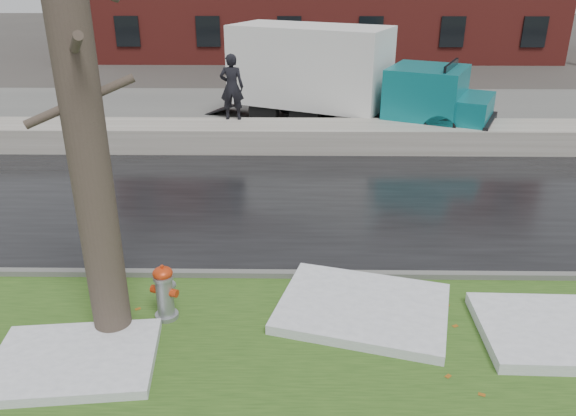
{
  "coord_description": "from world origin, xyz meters",
  "views": [
    {
      "loc": [
        0.18,
        -7.66,
        5.14
      ],
      "look_at": [
        0.04,
        1.85,
        1.0
      ],
      "focal_mm": 35.0,
      "sensor_mm": 36.0,
      "label": 1
    }
  ],
  "objects_px": {
    "worker": "(232,87)",
    "box_truck": "(339,76)",
    "tree": "(81,107)",
    "fire_hydrant": "(165,290)"
  },
  "relations": [
    {
      "from": "fire_hydrant",
      "to": "worker",
      "type": "xyz_separation_m",
      "value": [
        0.07,
        9.58,
        1.2
      ]
    },
    {
      "from": "box_truck",
      "to": "tree",
      "type": "bearing_deg",
      "value": -84.58
    },
    {
      "from": "tree",
      "to": "worker",
      "type": "xyz_separation_m",
      "value": [
        0.8,
        9.93,
        -1.73
      ]
    },
    {
      "from": "worker",
      "to": "box_truck",
      "type": "bearing_deg",
      "value": -149.02
    },
    {
      "from": "fire_hydrant",
      "to": "box_truck",
      "type": "xyz_separation_m",
      "value": [
        3.43,
        11.39,
        1.22
      ]
    },
    {
      "from": "fire_hydrant",
      "to": "worker",
      "type": "bearing_deg",
      "value": 108.9
    },
    {
      "from": "tree",
      "to": "box_truck",
      "type": "relative_size",
      "value": 0.7
    },
    {
      "from": "box_truck",
      "to": "worker",
      "type": "relative_size",
      "value": 4.89
    },
    {
      "from": "tree",
      "to": "box_truck",
      "type": "xyz_separation_m",
      "value": [
        4.16,
        11.74,
        -1.72
      ]
    },
    {
      "from": "box_truck",
      "to": "fire_hydrant",
      "type": "bearing_deg",
      "value": -81.84
    }
  ]
}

